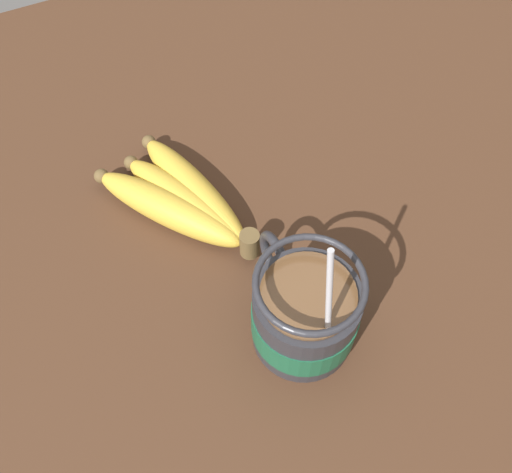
# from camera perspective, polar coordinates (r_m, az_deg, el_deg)

# --- Properties ---
(table) EXTENTS (1.14, 1.14, 0.03)m
(table) POSITION_cam_1_polar(r_m,az_deg,el_deg) (0.58, 3.98, -6.51)
(table) COLOR #422819
(table) RESTS_ON ground
(coffee_mug) EXTENTS (0.13, 0.10, 0.18)m
(coffee_mug) POSITION_cam_1_polar(r_m,az_deg,el_deg) (0.51, 4.84, -7.69)
(coffee_mug) COLOR #28282D
(coffee_mug) RESTS_ON table
(banana_bunch) EXTENTS (0.20, 0.14, 0.04)m
(banana_bunch) POSITION_cam_1_polar(r_m,az_deg,el_deg) (0.61, -7.44, 3.67)
(banana_bunch) COLOR brown
(banana_bunch) RESTS_ON table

